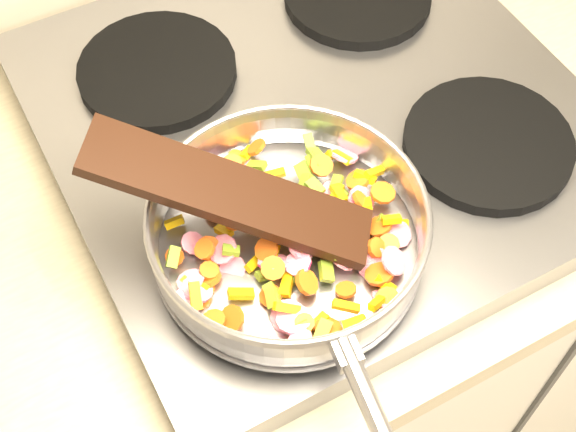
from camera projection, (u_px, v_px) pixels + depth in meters
name	position (u px, v px, depth m)	size (l,w,h in m)	color
cooktop	(316.00, 122.00, 0.95)	(0.60, 0.60, 0.04)	#939399
grate_fl	(266.00, 246.00, 0.82)	(0.19, 0.19, 0.02)	black
grate_fr	(488.00, 144.00, 0.89)	(0.19, 0.19, 0.02)	black
grate_bl	(157.00, 70.00, 0.96)	(0.19, 0.19, 0.02)	black
saute_pan	(289.00, 231.00, 0.78)	(0.32, 0.48, 0.06)	#9E9EA5
vegetable_heap	(295.00, 239.00, 0.79)	(0.26, 0.26, 0.05)	#E0155A
wooden_spatula	(230.00, 193.00, 0.76)	(0.28, 0.06, 0.01)	black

